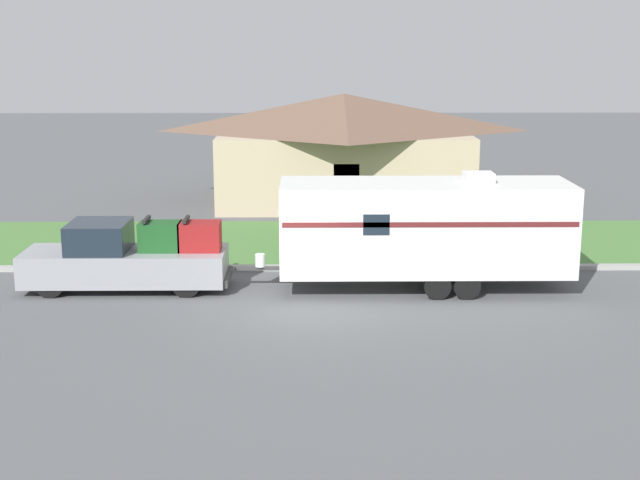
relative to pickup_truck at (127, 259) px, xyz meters
The scene contains 7 objects.
ground_plane 5.11m from the pickup_truck, 20.21° to the right, with size 120.00×120.00×0.00m, color #515456.
curb_strip 5.20m from the pickup_truck, 23.04° to the left, with size 80.00×0.30×0.14m.
lawn_strip 7.42m from the pickup_truck, 50.14° to the left, with size 80.00×7.00×0.03m.
house_across_street 14.99m from the pickup_truck, 64.02° to the left, with size 11.14×7.23×4.59m.
pickup_truck is the anchor object (origin of this frame).
travel_trailer 8.36m from the pickup_truck, ahead, with size 9.32×2.47×3.30m.
mailbox 3.23m from the pickup_truck, 119.68° to the left, with size 0.48×0.20×1.24m.
Camera 1 is at (0.39, -22.41, 6.96)m, focal length 50.00 mm.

